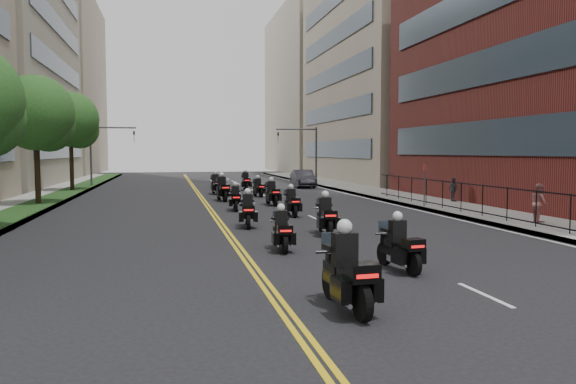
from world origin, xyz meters
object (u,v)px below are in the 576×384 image
object	(u,v)px
motorcycle_7	(272,194)
motorcycle_9	(258,188)
motorcycle_4	(248,212)
motorcycle_6	(235,199)
motorcycle_11	(246,182)
motorcycle_1	(400,248)
motorcycle_2	(282,232)
motorcycle_8	(222,190)
pedestrian_c	(453,190)
motorcycle_10	(216,185)
motorcycle_0	(347,275)
pedestrian_b	(539,203)
parked_sedan	(303,179)
motorcycle_5	(292,203)
motorcycle_3	(326,217)

from	to	relation	value
motorcycle_7	motorcycle_9	world-z (taller)	motorcycle_7
motorcycle_4	motorcycle_6	xyz separation A→B (m)	(0.28, 6.90, -0.03)
motorcycle_7	motorcycle_11	distance (m)	13.28
motorcycle_1	motorcycle_7	distance (m)	19.07
motorcycle_1	motorcycle_2	distance (m)	4.48
motorcycle_4	motorcycle_8	world-z (taller)	motorcycle_8
motorcycle_8	pedestrian_c	world-z (taller)	motorcycle_8
motorcycle_8	motorcycle_7	bearing A→B (deg)	-60.96
motorcycle_4	motorcycle_9	bearing A→B (deg)	85.20
motorcycle_8	motorcycle_10	xyz separation A→B (m)	(0.07, 5.92, -0.03)
motorcycle_0	motorcycle_9	distance (m)	29.07
motorcycle_10	motorcycle_11	size ratio (longest dim) A/B	1.01
motorcycle_2	pedestrian_b	size ratio (longest dim) A/B	1.22
motorcycle_6	parked_sedan	bearing A→B (deg)	69.42
motorcycle_2	pedestrian_c	distance (m)	19.46
parked_sedan	motorcycle_8	bearing A→B (deg)	-120.89
motorcycle_9	motorcycle_10	size ratio (longest dim) A/B	0.86
motorcycle_6	motorcycle_10	world-z (taller)	motorcycle_10
motorcycle_0	motorcycle_7	bearing A→B (deg)	80.01
motorcycle_7	motorcycle_11	xyz separation A→B (m)	(0.22, 13.28, 0.03)
motorcycle_5	pedestrian_c	world-z (taller)	pedestrian_c
motorcycle_7	motorcycle_11	bearing A→B (deg)	84.20
motorcycle_1	parked_sedan	distance (m)	35.72
motorcycle_6	motorcycle_3	bearing A→B (deg)	-72.91
motorcycle_0	motorcycle_11	world-z (taller)	motorcycle_0
motorcycle_1	motorcycle_5	bearing A→B (deg)	83.22
motorcycle_6	motorcycle_10	size ratio (longest dim) A/B	0.88
motorcycle_4	pedestrian_c	xyz separation A→B (m)	(13.91, 8.00, 0.23)
motorcycle_2	pedestrian_b	bearing A→B (deg)	19.86
motorcycle_3	motorcycle_6	size ratio (longest dim) A/B	1.08
motorcycle_2	pedestrian_c	size ratio (longest dim) A/B	1.41
motorcycle_0	motorcycle_4	size ratio (longest dim) A/B	1.12
motorcycle_2	motorcycle_7	distance (m)	15.54
motorcycle_3	pedestrian_b	distance (m)	9.93
motorcycle_10	parked_sedan	size ratio (longest dim) A/B	0.50
motorcycle_4	pedestrian_c	world-z (taller)	motorcycle_4
motorcycle_9	motorcycle_11	size ratio (longest dim) A/B	0.87
motorcycle_7	parked_sedan	size ratio (longest dim) A/B	0.48
pedestrian_b	parked_sedan	bearing A→B (deg)	18.20
pedestrian_b	pedestrian_c	size ratio (longest dim) A/B	1.15
motorcycle_2	motorcycle_3	world-z (taller)	motorcycle_3
motorcycle_0	motorcycle_4	xyz separation A→B (m)	(-0.20, 12.94, -0.08)
motorcycle_1	pedestrian_b	xyz separation A→B (m)	(9.76, 7.55, 0.36)
motorcycle_9	pedestrian_c	world-z (taller)	pedestrian_c
motorcycle_6	motorcycle_10	distance (m)	12.09
motorcycle_7	motorcycle_2	bearing A→B (deg)	-104.11
motorcycle_5	motorcycle_8	size ratio (longest dim) A/B	0.86
parked_sedan	pedestrian_b	bearing A→B (deg)	-78.80
pedestrian_c	pedestrian_b	bearing A→B (deg)	167.74
pedestrian_b	pedestrian_c	bearing A→B (deg)	2.41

